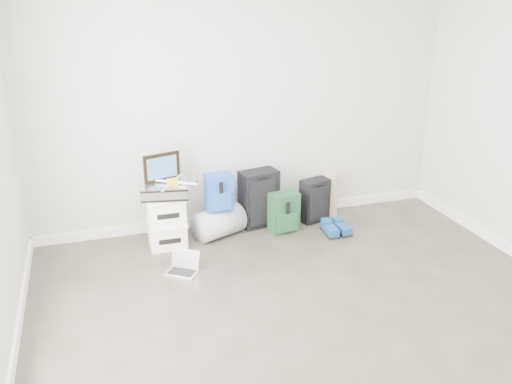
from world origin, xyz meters
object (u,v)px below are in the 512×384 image
object	(u,v)px
briefcase	(165,190)
laptop	(183,267)
boxes_stack	(167,221)
carry_on	(315,201)
large_suitcase	(259,199)
duffel_bag	(219,222)

from	to	relation	value
briefcase	laptop	world-z (taller)	briefcase
boxes_stack	carry_on	size ratio (longest dim) A/B	1.11
boxes_stack	large_suitcase	distance (m)	1.05
large_suitcase	carry_on	xyz separation A→B (m)	(0.62, -0.08, -0.07)
duffel_bag	large_suitcase	world-z (taller)	large_suitcase
large_suitcase	carry_on	world-z (taller)	large_suitcase
boxes_stack	laptop	distance (m)	0.61
duffel_bag	carry_on	size ratio (longest dim) A/B	1.04
laptop	duffel_bag	bearing A→B (deg)	86.97
carry_on	boxes_stack	bearing A→B (deg)	168.99
carry_on	large_suitcase	bearing A→B (deg)	157.48
briefcase	large_suitcase	bearing A→B (deg)	21.04
boxes_stack	carry_on	world-z (taller)	boxes_stack
duffel_bag	carry_on	world-z (taller)	carry_on
briefcase	carry_on	distance (m)	1.70
duffel_bag	large_suitcase	bearing A→B (deg)	-6.44
carry_on	duffel_bag	bearing A→B (deg)	167.75
duffel_bag	laptop	size ratio (longest dim) A/B	1.49
boxes_stack	duffel_bag	xyz separation A→B (m)	(0.55, 0.06, -0.12)
laptop	large_suitcase	bearing A→B (deg)	73.40
large_suitcase	laptop	distance (m)	1.27
large_suitcase	laptop	xyz separation A→B (m)	(-0.98, -0.77, -0.26)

